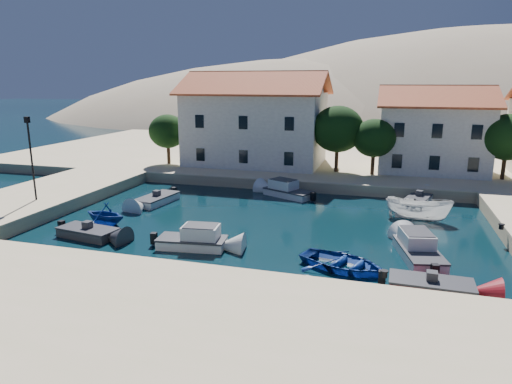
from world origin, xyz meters
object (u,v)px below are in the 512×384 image
at_px(building_left, 256,117).
at_px(boat_east, 417,220).
at_px(lamppost, 31,150).
at_px(building_mid, 433,128).
at_px(cabin_cruiser_south, 192,240).
at_px(cabin_cruiser_east, 419,251).
at_px(rowboat_south, 342,269).

distance_m(building_left, boat_east, 22.14).
bearing_deg(lamppost, boat_east, 12.43).
distance_m(building_mid, boat_east, 15.89).
bearing_deg(building_mid, boat_east, -96.96).
xyz_separation_m(lamppost, cabin_cruiser_south, (14.39, -3.69, -4.28)).
bearing_deg(cabin_cruiser_east, lamppost, 73.22).
distance_m(building_left, lamppost, 23.10).
distance_m(lamppost, rowboat_south, 24.25).
bearing_deg(building_left, cabin_cruiser_east, -53.97).
xyz_separation_m(cabin_cruiser_south, rowboat_south, (8.99, -0.67, -0.48)).
relative_size(building_left, cabin_cruiser_south, 3.45).
height_order(building_left, cabin_cruiser_south, building_left).
relative_size(lamppost, cabin_cruiser_east, 1.26).
bearing_deg(boat_east, cabin_cruiser_south, 136.72).
bearing_deg(lamppost, building_mid, 35.45).
xyz_separation_m(building_left, lamppost, (-11.50, -20.00, -1.18)).
bearing_deg(boat_east, building_mid, 3.37).
distance_m(building_left, building_mid, 18.04).
height_order(cabin_cruiser_south, boat_east, cabin_cruiser_south).
xyz_separation_m(building_mid, cabin_cruiser_south, (-15.11, -24.69, -4.75)).
xyz_separation_m(lamppost, rowboat_south, (23.38, -4.36, -4.75)).
distance_m(cabin_cruiser_south, boat_east, 16.51).
bearing_deg(boat_east, building_left, 59.67).
distance_m(lamppost, cabin_cruiser_south, 15.46).
bearing_deg(cabin_cruiser_east, building_left, 22.95).
relative_size(building_mid, cabin_cruiser_south, 2.46).
xyz_separation_m(building_left, cabin_cruiser_south, (2.89, -23.69, -5.46)).
xyz_separation_m(lamppost, cabin_cruiser_east, (27.34, -1.77, -4.28)).
height_order(building_left, cabin_cruiser_east, building_left).
height_order(lamppost, boat_east, lamppost).
distance_m(lamppost, boat_east, 28.74).
bearing_deg(boat_east, rowboat_south, 167.97).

